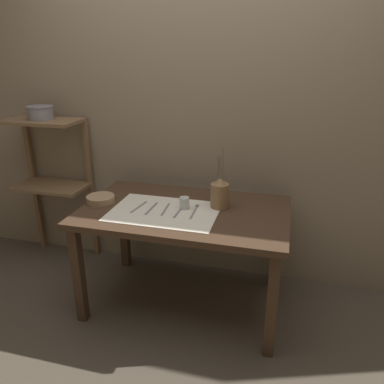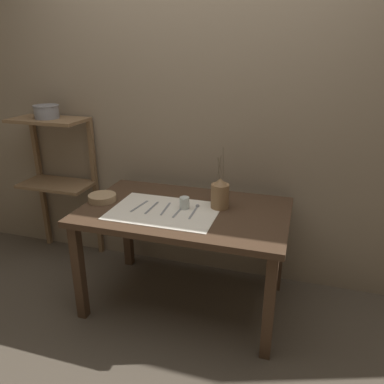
# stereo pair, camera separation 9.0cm
# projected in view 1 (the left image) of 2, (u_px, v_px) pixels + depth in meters

# --- Properties ---
(ground_plane) EXTENTS (12.00, 12.00, 0.00)m
(ground_plane) POSITION_uv_depth(u_px,v_px,m) (185.00, 301.00, 2.63)
(ground_plane) COLOR brown
(stone_wall_back) EXTENTS (7.00, 0.06, 2.40)m
(stone_wall_back) POSITION_uv_depth(u_px,v_px,m) (203.00, 118.00, 2.67)
(stone_wall_back) COLOR gray
(stone_wall_back) RESTS_ON ground_plane
(wooden_table) EXTENTS (1.31, 0.81, 0.71)m
(wooden_table) POSITION_uv_depth(u_px,v_px,m) (185.00, 221.00, 2.41)
(wooden_table) COLOR #422D1E
(wooden_table) RESTS_ON ground_plane
(wooden_shelf_unit) EXTENTS (0.57, 0.31, 1.17)m
(wooden_shelf_unit) POSITION_uv_depth(u_px,v_px,m) (51.00, 164.00, 2.93)
(wooden_shelf_unit) COLOR brown
(wooden_shelf_unit) RESTS_ON ground_plane
(linen_cloth) EXTENTS (0.67, 0.47, 0.00)m
(linen_cloth) POSITION_uv_depth(u_px,v_px,m) (164.00, 211.00, 2.34)
(linen_cloth) COLOR silver
(linen_cloth) RESTS_ON wooden_table
(pitcher_with_flowers) EXTENTS (0.12, 0.12, 0.40)m
(pitcher_with_flowers) POSITION_uv_depth(u_px,v_px,m) (220.00, 194.00, 2.37)
(pitcher_with_flowers) COLOR olive
(pitcher_with_flowers) RESTS_ON wooden_table
(wooden_bowl) EXTENTS (0.18, 0.18, 0.05)m
(wooden_bowl) POSITION_uv_depth(u_px,v_px,m) (101.00, 199.00, 2.47)
(wooden_bowl) COLOR #9E7F5B
(wooden_bowl) RESTS_ON wooden_table
(glass_tumbler_near) EXTENTS (0.06, 0.06, 0.08)m
(glass_tumbler_near) POSITION_uv_depth(u_px,v_px,m) (185.00, 203.00, 2.36)
(glass_tumbler_near) COLOR silver
(glass_tumbler_near) RESTS_ON wooden_table
(knife_center) EXTENTS (0.04, 0.20, 0.00)m
(knife_center) POSITION_uv_depth(u_px,v_px,m) (139.00, 207.00, 2.39)
(knife_center) COLOR gray
(knife_center) RESTS_ON wooden_table
(fork_outer) EXTENTS (0.02, 0.20, 0.00)m
(fork_outer) POSITION_uv_depth(u_px,v_px,m) (151.00, 208.00, 2.37)
(fork_outer) COLOR gray
(fork_outer) RESTS_ON wooden_table
(fork_inner) EXTENTS (0.03, 0.20, 0.00)m
(fork_inner) POSITION_uv_depth(u_px,v_px,m) (165.00, 209.00, 2.36)
(fork_inner) COLOR gray
(fork_inner) RESTS_ON wooden_table
(spoon_outer) EXTENTS (0.02, 0.21, 0.02)m
(spoon_outer) POSITION_uv_depth(u_px,v_px,m) (182.00, 207.00, 2.38)
(spoon_outer) COLOR gray
(spoon_outer) RESTS_ON wooden_table
(spoon_inner) EXTENTS (0.02, 0.21, 0.02)m
(spoon_inner) POSITION_uv_depth(u_px,v_px,m) (196.00, 208.00, 2.37)
(spoon_inner) COLOR gray
(spoon_inner) RESTS_ON wooden_table
(metal_pot_large) EXTENTS (0.19, 0.19, 0.10)m
(metal_pot_large) POSITION_uv_depth(u_px,v_px,m) (41.00, 112.00, 2.75)
(metal_pot_large) COLOR gray
(metal_pot_large) RESTS_ON wooden_shelf_unit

